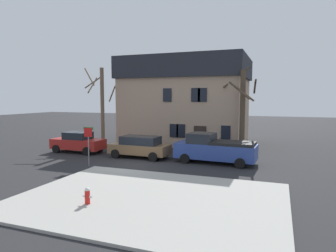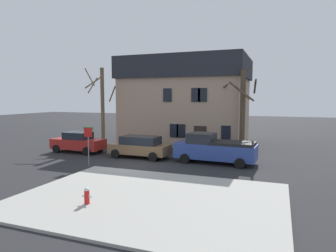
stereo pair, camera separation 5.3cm
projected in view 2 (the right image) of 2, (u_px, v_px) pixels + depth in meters
The scene contains 10 objects.
ground_plane at pixel (133, 165), 20.43m from camera, with size 120.00×120.00×0.00m, color #262628.
sidewalk_slab at pixel (150, 198), 13.46m from camera, with size 11.74×8.70×0.12m, color #A8A59E.
building_main at pixel (187, 100), 30.98m from camera, with size 12.19×9.16×8.50m.
tree_bare_near at pixel (102, 103), 28.69m from camera, with size 3.20×3.22×7.39m.
tree_bare_mid at pixel (243, 108), 24.39m from camera, with size 2.83×2.79×7.17m.
car_red_sedan at pixel (78, 142), 25.11m from camera, with size 4.43×2.07×1.72m.
car_brown_wagon at pixel (140, 146), 22.84m from camera, with size 4.68×2.15×1.66m.
pickup_truck_blue at pixel (215, 149), 21.00m from camera, with size 5.68×2.49×2.07m.
fire_hydrant at pixel (87, 195), 12.58m from camera, with size 0.42×0.22×0.70m.
street_sign_pole at pixel (88, 139), 19.87m from camera, with size 0.76×0.07×2.62m.
Camera 2 is at (9.27, -17.99, 4.56)m, focal length 32.13 mm.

